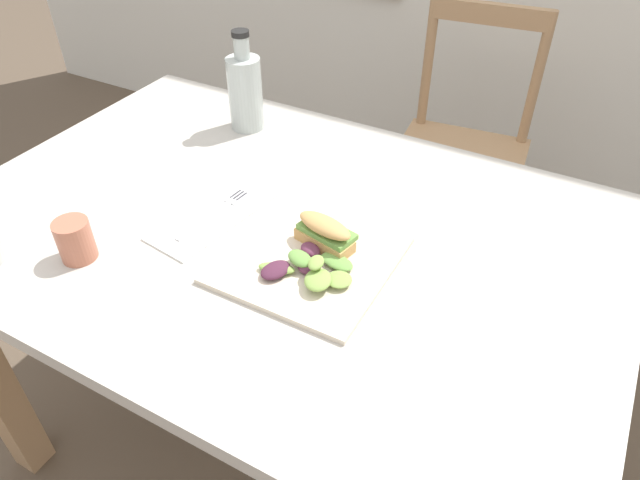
% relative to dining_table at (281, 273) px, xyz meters
% --- Properties ---
extents(dining_table, '(1.27, 0.86, 0.74)m').
position_rel_dining_table_xyz_m(dining_table, '(0.00, 0.00, 0.00)').
color(dining_table, '#BCB7AD').
rests_on(dining_table, ground).
extents(chair_wooden_far, '(0.44, 0.44, 0.87)m').
position_rel_dining_table_xyz_m(chair_wooden_far, '(0.10, 0.92, -0.17)').
color(chair_wooden_far, tan).
rests_on(chair_wooden_far, ground).
extents(plate_lunch, '(0.28, 0.28, 0.01)m').
position_rel_dining_table_xyz_m(plate_lunch, '(0.11, -0.07, 0.13)').
color(plate_lunch, beige).
rests_on(plate_lunch, dining_table).
extents(sandwich_half_front, '(0.12, 0.07, 0.06)m').
position_rel_dining_table_xyz_m(sandwich_half_front, '(0.11, -0.02, 0.16)').
color(sandwich_half_front, tan).
rests_on(sandwich_half_front, plate_lunch).
extents(salad_mixed_greens, '(0.17, 0.13, 0.04)m').
position_rel_dining_table_xyz_m(salad_mixed_greens, '(0.12, -0.10, 0.15)').
color(salad_mixed_greens, '#602D47').
rests_on(salad_mixed_greens, plate_lunch).
extents(napkin_folded, '(0.14, 0.27, 0.00)m').
position_rel_dining_table_xyz_m(napkin_folded, '(-0.12, -0.04, 0.13)').
color(napkin_folded, white).
rests_on(napkin_folded, dining_table).
extents(fork_on_napkin, '(0.04, 0.19, 0.00)m').
position_rel_dining_table_xyz_m(fork_on_napkin, '(-0.12, -0.03, 0.13)').
color(fork_on_napkin, silver).
rests_on(fork_on_napkin, napkin_folded).
extents(bottle_cold_brew, '(0.08, 0.08, 0.23)m').
position_rel_dining_table_xyz_m(bottle_cold_brew, '(-0.26, 0.29, 0.21)').
color(bottle_cold_brew, '#472819').
rests_on(bottle_cold_brew, dining_table).
extents(cup_extra_side, '(0.06, 0.06, 0.08)m').
position_rel_dining_table_xyz_m(cup_extra_side, '(-0.25, -0.25, 0.16)').
color(cup_extra_side, '#B2664C').
rests_on(cup_extra_side, dining_table).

